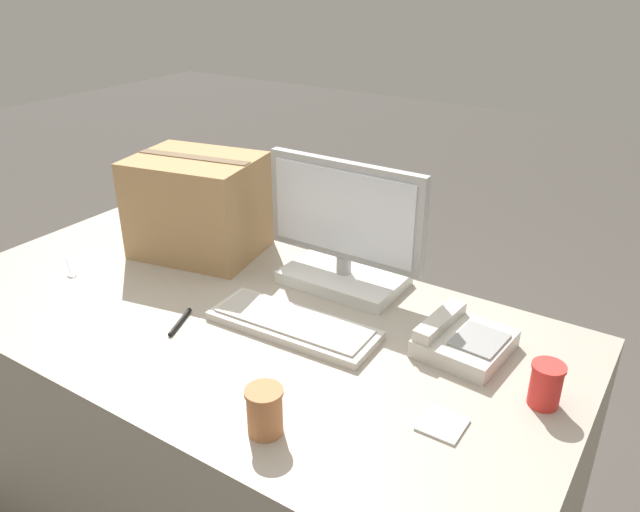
% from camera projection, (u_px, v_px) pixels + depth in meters
% --- Properties ---
extents(ground_plane, '(12.00, 12.00, 0.00)m').
position_uv_depth(ground_plane, '(249.00, 506.00, 1.99)').
color(ground_plane, '#47423D').
extents(office_desk, '(1.80, 0.90, 0.71)m').
position_uv_depth(office_desk, '(243.00, 419.00, 1.83)').
color(office_desk, '#A89E8E').
rests_on(office_desk, ground_plane).
extents(monitor, '(0.49, 0.22, 0.37)m').
position_uv_depth(monitor, '(344.00, 237.00, 1.78)').
color(monitor, white).
rests_on(monitor, office_desk).
extents(keyboard, '(0.46, 0.18, 0.03)m').
position_uv_depth(keyboard, '(293.00, 325.00, 1.61)').
color(keyboard, beige).
rests_on(keyboard, office_desk).
extents(desk_phone, '(0.21, 0.23, 0.07)m').
position_uv_depth(desk_phone, '(462.00, 341.00, 1.52)').
color(desk_phone, beige).
rests_on(desk_phone, office_desk).
extents(paper_cup_left, '(0.08, 0.08, 0.10)m').
position_uv_depth(paper_cup_left, '(265.00, 411.00, 1.25)').
color(paper_cup_left, '#BC7547').
rests_on(paper_cup_left, office_desk).
extents(paper_cup_right, '(0.07, 0.07, 0.10)m').
position_uv_depth(paper_cup_right, '(546.00, 385.00, 1.33)').
color(paper_cup_right, red).
rests_on(paper_cup_right, office_desk).
extents(spoon, '(0.14, 0.09, 0.00)m').
position_uv_depth(spoon, '(71.00, 271.00, 1.91)').
color(spoon, '#B2B2B7').
rests_on(spoon, office_desk).
extents(cardboard_box, '(0.43, 0.36, 0.32)m').
position_uv_depth(cardboard_box, '(198.00, 206.00, 1.98)').
color(cardboard_box, tan).
rests_on(cardboard_box, office_desk).
extents(pen_marker, '(0.06, 0.12, 0.01)m').
position_uv_depth(pen_marker, '(180.00, 322.00, 1.64)').
color(pen_marker, black).
rests_on(pen_marker, office_desk).
extents(sticky_note_pad, '(0.09, 0.09, 0.01)m').
position_uv_depth(sticky_note_pad, '(442.00, 425.00, 1.28)').
color(sticky_note_pad, silver).
rests_on(sticky_note_pad, office_desk).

